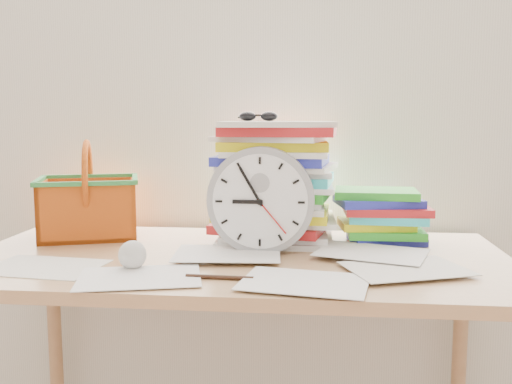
# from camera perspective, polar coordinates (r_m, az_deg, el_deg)

# --- Properties ---
(curtain) EXTENTS (2.40, 0.01, 2.50)m
(curtain) POSITION_cam_1_polar(r_m,az_deg,el_deg) (1.83, -0.37, 13.61)
(curtain) COLOR white
(curtain) RESTS_ON room_shell
(desk) EXTENTS (1.40, 0.70, 0.75)m
(desk) POSITION_cam_1_polar(r_m,az_deg,el_deg) (1.50, -1.95, -9.08)
(desk) COLOR #AF8052
(desk) RESTS_ON ground
(paper_stack) EXTENTS (0.36, 0.30, 0.34)m
(paper_stack) POSITION_cam_1_polar(r_m,az_deg,el_deg) (1.63, 1.93, 1.03)
(paper_stack) COLOR white
(paper_stack) RESTS_ON desk
(clock) EXTENTS (0.28, 0.06, 0.28)m
(clock) POSITION_cam_1_polar(r_m,az_deg,el_deg) (1.49, 0.50, -0.82)
(clock) COLOR #96979A
(clock) RESTS_ON desk
(sunglasses) EXTENTS (0.13, 0.11, 0.03)m
(sunglasses) POSITION_cam_1_polar(r_m,az_deg,el_deg) (1.61, 0.23, 7.58)
(sunglasses) COLOR black
(sunglasses) RESTS_ON paper_stack
(book_stack) EXTENTS (0.26, 0.21, 0.15)m
(book_stack) POSITION_cam_1_polar(r_m,az_deg,el_deg) (1.65, 12.45, -2.41)
(book_stack) COLOR white
(book_stack) RESTS_ON desk
(basket) EXTENTS (0.34, 0.30, 0.28)m
(basket) POSITION_cam_1_polar(r_m,az_deg,el_deg) (1.75, -16.43, 0.20)
(basket) COLOR orange
(basket) RESTS_ON desk
(crumpled_ball) EXTENTS (0.07, 0.07, 0.07)m
(crumpled_ball) POSITION_cam_1_polar(r_m,az_deg,el_deg) (1.38, -12.27, -6.13)
(crumpled_ball) COLOR silver
(crumpled_ball) RESTS_ON desk
(pen) EXTENTS (0.15, 0.02, 0.01)m
(pen) POSITION_cam_1_polar(r_m,az_deg,el_deg) (1.27, -3.68, -8.51)
(pen) COLOR black
(pen) RESTS_ON desk
(scattered_papers) EXTENTS (1.26, 0.42, 0.02)m
(scattered_papers) POSITION_cam_1_polar(r_m,az_deg,el_deg) (1.48, -1.96, -6.09)
(scattered_papers) COLOR white
(scattered_papers) RESTS_ON desk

